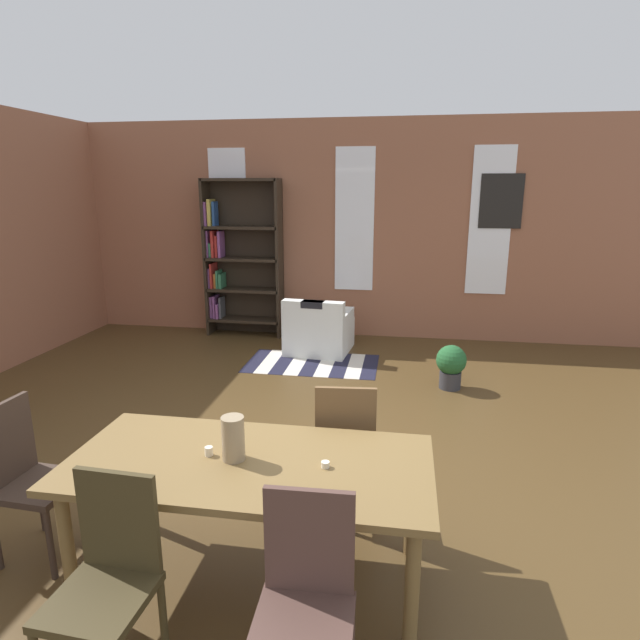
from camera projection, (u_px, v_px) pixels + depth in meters
ground_plane at (300, 477)px, 3.98m from camera, size 10.41×10.41×0.00m
back_wall_brick at (355, 231)px, 7.49m from camera, size 8.94×0.12×3.07m
window_pane_0 at (229, 219)px, 7.68m from camera, size 0.55×0.02×1.99m
window_pane_1 at (354, 220)px, 7.39m from camera, size 0.55×0.02×1.99m
window_pane_2 at (490, 222)px, 7.10m from camera, size 0.55×0.02×1.99m
dining_table at (249, 474)px, 2.80m from camera, size 1.94×0.90×0.73m
vase_on_table at (233, 438)px, 2.76m from camera, size 0.12×0.12×0.24m
tealight_candle_0 at (209, 451)px, 2.82m from camera, size 0.04×0.04×0.05m
tealight_candle_1 at (325, 465)px, 2.71m from camera, size 0.04×0.04×0.03m
tealight_candle_2 at (238, 452)px, 2.82m from camera, size 0.04×0.04×0.04m
dining_chair_head_left at (28, 475)px, 3.05m from camera, size 0.42×0.42×0.95m
dining_chair_far_right at (346, 444)px, 3.41m from camera, size 0.43×0.43×0.95m
dining_chair_near_left at (108, 576)px, 2.25m from camera, size 0.42×0.42×0.95m
dining_chair_near_right at (305, 601)px, 2.12m from camera, size 0.41×0.41×0.95m
bookshelf_tall at (238, 258)px, 7.60m from camera, size 1.12×0.34×2.26m
armchair_white at (319, 332)px, 6.94m from camera, size 0.87×0.87×0.75m
potted_plant_by_shelf at (451, 365)px, 5.68m from camera, size 0.33×0.33×0.49m
striped_rug at (312, 363)px, 6.53m from camera, size 1.62×0.93×0.01m
framed_picture at (501, 201)px, 7.01m from camera, size 0.56×0.03×0.72m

